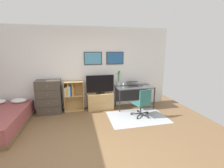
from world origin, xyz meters
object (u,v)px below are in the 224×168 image
bookshelf (72,94)px  television (100,84)px  office_chair (143,102)px  bamboo_vase (119,79)px  dresser (49,97)px  tv_stand (100,101)px  desk (134,90)px  wine_glass (123,84)px  computer_mouse (141,86)px  laptop (133,84)px

bookshelf → television: (0.91, -0.07, 0.29)m
office_chair → bamboo_vase: size_ratio=1.63×
dresser → tv_stand: 1.63m
tv_stand → desk: desk is taller
office_chair → wine_glass: 0.93m
tv_stand → office_chair: bearing=-39.5°
dresser → computer_mouse: (3.02, -0.11, 0.22)m
office_chair → desk: bearing=74.0°
bookshelf → laptop: bookshelf is taller
bamboo_vase → wine_glass: (0.08, -0.30, -0.12)m
dresser → wine_glass: bearing=-4.4°
tv_stand → wine_glass: 0.98m
television → bamboo_vase: size_ratio=1.72×
dresser → office_chair: 2.89m
bamboo_vase → laptop: bearing=-12.7°
office_chair → tv_stand: bearing=127.2°
bamboo_vase → wine_glass: size_ratio=2.94×
wine_glass → bamboo_vase: bearing=104.6°
television → office_chair: television is taller
desk → laptop: 0.20m
bookshelf → bamboo_vase: 1.64m
computer_mouse → wine_glass: size_ratio=0.58×
desk → laptop: size_ratio=2.89×
laptop → bamboo_vase: bamboo_vase is taller
bookshelf → television: television is taller
dresser → tv_stand: dresser is taller
tv_stand → laptop: laptop is taller
laptop → bamboo_vase: (-0.47, 0.11, 0.18)m
bamboo_vase → wine_glass: bearing=-75.4°
dresser → bamboo_vase: (2.28, 0.12, 0.46)m
bookshelf → computer_mouse: 2.34m
office_chair → dresser: bearing=148.2°
computer_mouse → wine_glass: wine_glass is taller
tv_stand → desk: 1.22m
laptop → computer_mouse: size_ratio=4.23×
computer_mouse → wine_glass: (-0.66, -0.07, 0.12)m
tv_stand → desk: bearing=-1.7°
tv_stand → television: television is taller
bookshelf → tv_stand: bearing=-3.2°
tv_stand → laptop: 1.26m
office_chair → wine_glass: (-0.38, 0.74, 0.42)m
computer_mouse → desk: bearing=158.2°
television → desk: size_ratio=0.72×
tv_stand → laptop: bearing=0.0°
desk → laptop: (-0.03, 0.03, 0.20)m
tv_stand → desk: size_ratio=0.67×
computer_mouse → bamboo_vase: 0.81m
bookshelf → computer_mouse: bookshelf is taller
office_chair → laptop: 1.00m
tv_stand → computer_mouse: bearing=-5.2°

